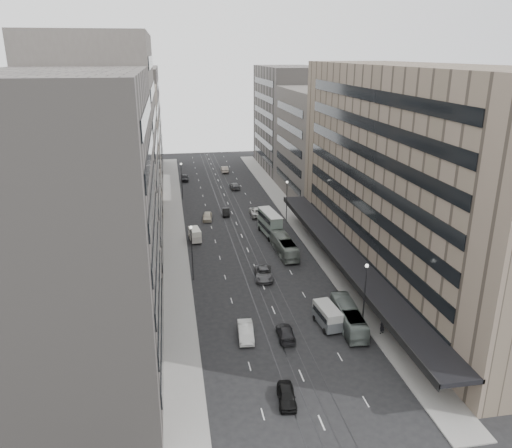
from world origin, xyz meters
TOP-DOWN VIEW (x-y plane):
  - ground at (0.00, 0.00)m, footprint 220.00×220.00m
  - sidewalk_right at (12.00, 37.50)m, footprint 4.00×125.00m
  - sidewalk_left at (-12.00, 37.50)m, footprint 4.00×125.00m
  - department_store at (21.45, 8.00)m, footprint 19.20×60.00m
  - building_right_mid at (21.50, 52.00)m, footprint 15.00×28.00m
  - building_right_far at (21.50, 82.00)m, footprint 15.00×32.00m
  - building_left_a at (-21.50, -8.00)m, footprint 15.00×28.00m
  - building_left_b at (-21.50, 19.00)m, footprint 15.00×26.00m
  - building_left_c at (-21.50, 46.00)m, footprint 15.00×28.00m
  - building_left_d at (-21.50, 79.00)m, footprint 15.00×38.00m
  - lamp_right_near at (9.70, -5.00)m, footprint 0.44×0.44m
  - lamp_right_far at (9.70, 35.00)m, footprint 0.44×0.44m
  - lamp_left_near at (-9.70, 12.00)m, footprint 0.44×0.44m
  - lamp_left_far at (-9.70, 55.00)m, footprint 0.44×0.44m
  - bus_near at (8.05, -4.60)m, footprint 3.01×9.84m
  - bus_far at (5.63, 19.29)m, footprint 2.66×10.38m
  - double_decker at (5.07, 28.33)m, footprint 3.22×8.26m
  - vw_microbus at (5.59, -4.01)m, footprint 2.62×5.04m
  - panel_van at (-8.49, 27.55)m, footprint 2.23×3.93m
  - sedan_0 at (-2.45, -16.70)m, footprint 2.12×4.30m
  - sedan_1 at (-4.54, -4.86)m, footprint 2.08×5.00m
  - sedan_2 at (0.55, 10.62)m, footprint 3.13×5.71m
  - sedan_3 at (0.02, -5.69)m, footprint 2.18×4.71m
  - sedan_4 at (-5.37, 39.02)m, footprint 2.34×4.69m
  - sedan_5 at (-1.40, 41.59)m, footprint 1.74×4.18m
  - sedan_6 at (4.84, 40.28)m, footprint 3.09×6.23m
  - sedan_7 at (3.11, 61.96)m, footprint 2.31×5.14m
  - sedan_8 at (-8.50, 72.09)m, footprint 2.07×4.82m
  - sedan_9 at (2.75, 80.17)m, footprint 1.83×5.14m
  - pedestrian at (11.33, -6.97)m, footprint 0.84×0.71m

SIDE VIEW (x-z plane):
  - ground at x=0.00m, z-range 0.00..0.00m
  - sidewalk_right at x=12.00m, z-range 0.00..0.15m
  - sidewalk_left at x=-12.00m, z-range 0.00..0.15m
  - sedan_3 at x=0.02m, z-range 0.00..1.33m
  - sedan_5 at x=-1.40m, z-range 0.00..1.35m
  - sedan_0 at x=-2.45m, z-range 0.00..1.41m
  - sedan_7 at x=3.11m, z-range 0.00..1.46m
  - sedan_2 at x=0.55m, z-range 0.00..1.51m
  - sedan_4 at x=-5.37m, z-range 0.00..1.53m
  - sedan_1 at x=-4.54m, z-range 0.00..1.61m
  - sedan_8 at x=-8.50m, z-range 0.00..1.62m
  - sedan_9 at x=2.75m, z-range 0.00..1.69m
  - sedan_6 at x=4.84m, z-range 0.00..1.70m
  - pedestrian at x=11.33m, z-range 0.15..2.10m
  - panel_van at x=-8.49m, z-range 0.12..2.48m
  - bus_near at x=8.05m, z-range 0.00..2.70m
  - bus_far at x=5.63m, z-range 0.00..2.88m
  - vw_microbus at x=5.59m, z-range 0.15..2.77m
  - double_decker at x=5.07m, z-range 0.17..4.58m
  - lamp_right_near at x=9.70m, z-range 1.04..9.36m
  - lamp_right_far at x=9.70m, z-range 1.04..9.36m
  - lamp_left_near at x=-9.70m, z-range 1.04..9.36m
  - lamp_left_far at x=-9.70m, z-range 1.04..9.36m
  - building_right_mid at x=21.50m, z-range 0.00..24.00m
  - building_left_c at x=-21.50m, z-range 0.00..25.00m
  - building_right_far at x=21.50m, z-range 0.00..28.00m
  - building_left_d at x=-21.50m, z-range 0.00..28.00m
  - department_store at x=21.45m, z-range -0.05..29.95m
  - building_left_a at x=-21.50m, z-range 0.00..30.00m
  - building_left_b at x=-21.50m, z-range 0.00..34.00m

